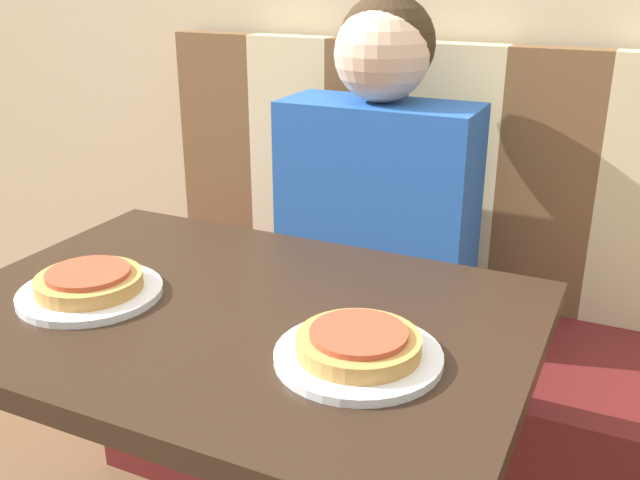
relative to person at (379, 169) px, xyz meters
The scene contains 8 objects.
booth_seat 0.60m from the person, 90.00° to the right, with size 1.32×0.50×0.48m.
booth_backrest 0.22m from the person, 90.00° to the left, with size 1.32×0.06×0.62m.
dining_table 0.63m from the person, 90.00° to the right, with size 0.89×0.62×0.77m.
person is the anchor object (origin of this frame).
plate_left 0.71m from the person, 108.82° to the right, with size 0.22×0.22×0.01m.
plate_right 0.71m from the person, 71.18° to the right, with size 0.22×0.22×0.01m.
pizza_left 0.71m from the person, 108.82° to the right, with size 0.17×0.17×0.03m.
pizza_right 0.71m from the person, 71.18° to the right, with size 0.17×0.17×0.03m.
Camera 1 is at (0.53, -0.82, 1.25)m, focal length 40.00 mm.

